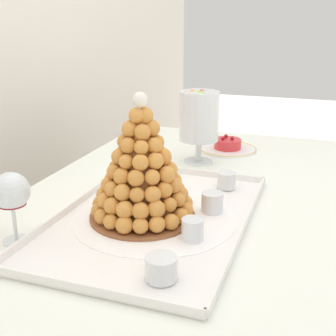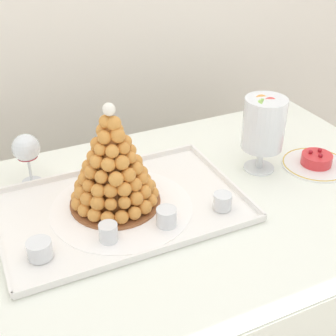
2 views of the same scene
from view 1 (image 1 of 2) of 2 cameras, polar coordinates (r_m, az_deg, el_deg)
buffet_table at (r=1.29m, az=2.53°, el=-8.16°), size 1.52×0.93×0.75m
serving_tray at (r=1.12m, az=-1.72°, el=-6.29°), size 0.68×0.44×0.02m
croquembouche at (r=1.08m, az=-3.29°, el=-0.35°), size 0.26×0.26×0.31m
dessert_cup_left at (r=0.87m, az=-0.85°, el=-12.43°), size 0.06×0.06×0.05m
dessert_cup_mid_left at (r=1.01m, az=3.06°, el=-7.71°), size 0.05×0.05×0.05m
dessert_cup_centre at (r=1.15m, az=5.53°, el=-4.35°), size 0.06×0.06×0.05m
dessert_cup_mid_right at (r=1.31m, az=7.30°, el=-1.59°), size 0.05×0.05×0.05m
macaron_goblet at (r=1.51m, az=3.94°, el=6.33°), size 0.13×0.13×0.26m
fruit_tart_plate at (r=1.70m, az=7.30°, el=2.67°), size 0.22×0.22×0.05m
wine_glass at (r=1.04m, az=-18.94°, el=-3.02°), size 0.08×0.08×0.16m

